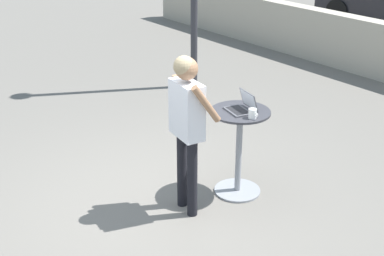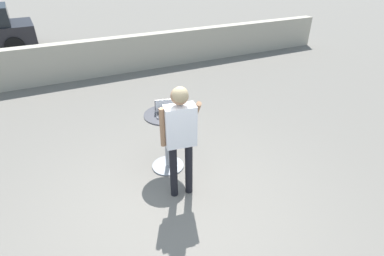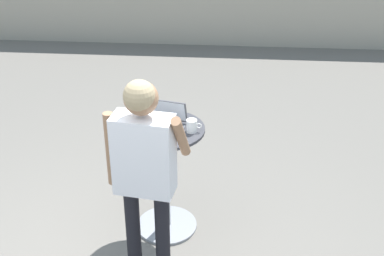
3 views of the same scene
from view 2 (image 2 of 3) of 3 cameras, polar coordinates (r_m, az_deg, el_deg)
ground_plane at (r=4.47m, az=-3.61°, el=-14.88°), size 50.00×50.00×0.00m
pavement_kerb at (r=9.25m, az=-18.09°, el=12.51°), size 16.07×0.35×1.04m
cafe_table at (r=4.86m, az=-4.88°, el=-1.75°), size 0.67×0.67×1.02m
laptop at (r=4.63m, az=-5.05°, el=3.28°), size 0.36×0.33×0.22m
coffee_mug at (r=4.66m, az=-2.32°, el=3.61°), size 0.13×0.09×0.10m
standing_person at (r=4.01m, az=-2.25°, el=-0.31°), size 0.59×0.35×1.75m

